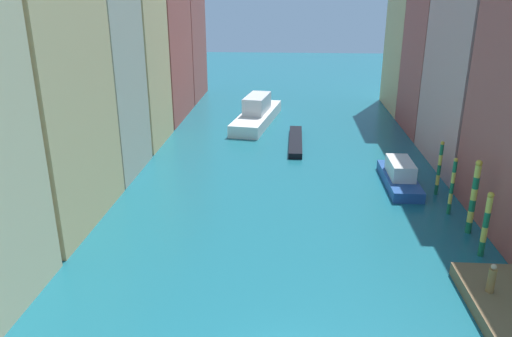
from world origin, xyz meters
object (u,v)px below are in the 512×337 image
Objects in this scene: mooring_pole_0 at (486,224)px; vaporetto_white at (257,114)px; waterfront_dock at (509,310)px; person_on_dock at (492,279)px; mooring_pole_2 at (452,186)px; mooring_pole_3 at (439,168)px; motorboat_0 at (400,176)px; gondola_black at (296,141)px; mooring_pole_1 at (474,196)px.

mooring_pole_0 is 31.18m from vaporetto_white.
person_on_dock is (-0.59, 0.87, 1.00)m from waterfront_dock.
mooring_pole_3 is (0.06, 3.23, 0.06)m from mooring_pole_2.
mooring_pole_0 is at bearing 74.29° from person_on_dock.
motorboat_0 is (-2.28, 1.69, -1.30)m from mooring_pole_3.
vaporetto_white is (-14.26, 27.72, -0.89)m from mooring_pole_0.
mooring_pole_3 is at bearing -49.29° from gondola_black.
mooring_pole_3 is at bearing 87.63° from waterfront_dock.
mooring_pole_1 is at bearing -70.89° from motorboat_0.
mooring_pole_3 is 0.30× the size of vaporetto_white.
person_on_dock is 0.20× the size of motorboat_0.
vaporetto_white is at bearing 126.56° from mooring_pole_3.
mooring_pole_0 reaches higher than waterfront_dock.
mooring_pole_2 reaches higher than person_on_dock.
waterfront_dock is 1.47× the size of mooring_pole_1.
gondola_black is at bearing 127.82° from motorboat_0.
mooring_pole_2 is (0.52, 10.83, 1.63)m from waterfront_dock.
mooring_pole_2 is 0.54× the size of motorboat_0.
mooring_pole_1 is 5.90m from mooring_pole_3.
gondola_black is at bearing -60.86° from vaporetto_white.
mooring_pole_1 reaches higher than mooring_pole_3.
mooring_pole_0 is 0.54× the size of motorboat_0.
vaporetto_white reaches higher than gondola_black.
vaporetto_white is (-14.15, 19.08, -0.97)m from mooring_pole_3.
waterfront_dock is 15.84m from motorboat_0.
mooring_pole_0 is 10.67m from motorboat_0.
mooring_pole_1 is 1.17× the size of mooring_pole_3.
mooring_pole_0 is at bearing 82.73° from waterfront_dock.
mooring_pole_1 is 1.20× the size of mooring_pole_2.
vaporetto_white is at bearing 117.22° from mooring_pole_0.
person_on_dock is at bearing -85.72° from motorboat_0.
mooring_pole_3 is at bearing 88.87° from mooring_pole_2.
mooring_pole_1 is 20.39m from gondola_black.
motorboat_0 is (-1.70, 15.75, 0.39)m from waterfront_dock.
mooring_pole_2 is 5.54m from motorboat_0.
vaporetto_white is 8.61m from gondola_black.
motorboat_0 is (7.69, -9.90, 0.46)m from gondola_black.
vaporetto_white is 1.85× the size of motorboat_0.
waterfront_dock is at bearing -97.27° from mooring_pole_0.
vaporetto_white is (-12.98, 32.27, -0.27)m from person_on_dock.
mooring_pole_0 is 22.66m from gondola_black.
person_on_dock is 0.16× the size of gondola_black.
waterfront_dock is 0.97× the size of motorboat_0.
person_on_dock is 0.11× the size of vaporetto_white.
mooring_pole_0 is 2.80m from mooring_pole_1.
mooring_pole_2 reaches higher than mooring_pole_0.
mooring_pole_1 is 0.36× the size of vaporetto_white.
motorboat_0 is at bearing 96.17° from waterfront_dock.
waterfront_dock is 27.32m from gondola_black.
motorboat_0 reaches higher than gondola_black.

